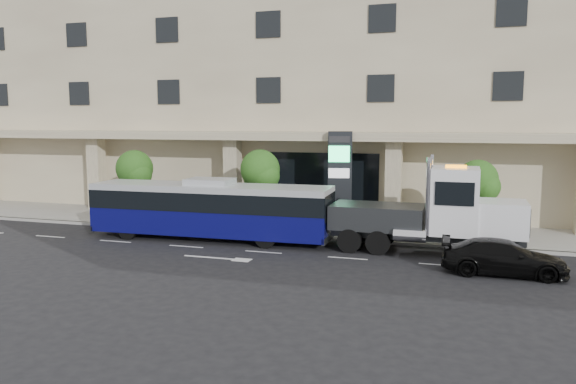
{
  "coord_description": "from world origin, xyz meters",
  "views": [
    {
      "loc": [
        8.68,
        -25.65,
        6.07
      ],
      "look_at": [
        0.12,
        2.0,
        2.42
      ],
      "focal_mm": 35.0,
      "sensor_mm": 36.0,
      "label": 1
    }
  ],
  "objects_px": {
    "city_bus": "(210,209)",
    "tow_truck": "(434,214)",
    "black_sedan": "(504,257)",
    "signage_pylon": "(340,178)"
  },
  "relations": [
    {
      "from": "tow_truck",
      "to": "black_sedan",
      "type": "distance_m",
      "value": 4.24
    },
    {
      "from": "city_bus",
      "to": "signage_pylon",
      "type": "distance_m",
      "value": 7.64
    },
    {
      "from": "tow_truck",
      "to": "black_sedan",
      "type": "bearing_deg",
      "value": -45.21
    },
    {
      "from": "black_sedan",
      "to": "signage_pylon",
      "type": "xyz_separation_m",
      "value": [
        -8.27,
        7.54,
        2.19
      ]
    },
    {
      "from": "black_sedan",
      "to": "city_bus",
      "type": "bearing_deg",
      "value": 78.97
    },
    {
      "from": "city_bus",
      "to": "tow_truck",
      "type": "relative_size",
      "value": 1.27
    },
    {
      "from": "city_bus",
      "to": "tow_truck",
      "type": "height_order",
      "value": "tow_truck"
    },
    {
      "from": "tow_truck",
      "to": "black_sedan",
      "type": "xyz_separation_m",
      "value": [
        2.84,
        -2.92,
        -1.16
      ]
    },
    {
      "from": "black_sedan",
      "to": "signage_pylon",
      "type": "height_order",
      "value": "signage_pylon"
    },
    {
      "from": "city_bus",
      "to": "signage_pylon",
      "type": "relative_size",
      "value": 2.34
    }
  ]
}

